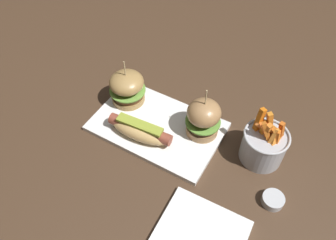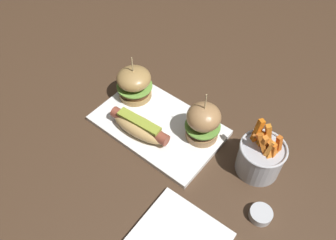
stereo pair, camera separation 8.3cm
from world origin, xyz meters
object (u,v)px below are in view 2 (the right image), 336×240
(slider_left, at_px, (134,83))
(slider_right, at_px, (203,122))
(fries_bucket, at_px, (261,157))
(sauce_ramekin, at_px, (261,214))
(platter_main, at_px, (158,125))
(hot_dog, at_px, (140,127))

(slider_left, xyz_separation_m, slider_right, (0.23, 0.00, 0.01))
(fries_bucket, relative_size, sauce_ramekin, 2.87)
(slider_left, bearing_deg, fries_bucket, 1.92)
(sauce_ramekin, bearing_deg, fries_bucket, 122.56)
(platter_main, distance_m, slider_left, 0.13)
(hot_dog, relative_size, sauce_ramekin, 3.44)
(platter_main, xyz_separation_m, sauce_ramekin, (0.33, -0.05, 0.00))
(slider_right, xyz_separation_m, fries_bucket, (0.16, 0.01, -0.02))
(hot_dog, distance_m, fries_bucket, 0.30)
(platter_main, relative_size, sauce_ramekin, 6.71)
(platter_main, relative_size, fries_bucket, 2.33)
(platter_main, xyz_separation_m, fries_bucket, (0.27, 0.05, 0.04))
(platter_main, distance_m, slider_right, 0.13)
(slider_right, height_order, fries_bucket, slider_right)
(hot_dog, xyz_separation_m, slider_left, (-0.10, 0.09, 0.02))
(slider_left, distance_m, fries_bucket, 0.38)
(hot_dog, distance_m, slider_left, 0.14)
(fries_bucket, bearing_deg, platter_main, -168.91)
(slider_right, bearing_deg, slider_left, -179.68)
(fries_bucket, bearing_deg, sauce_ramekin, -57.44)
(platter_main, bearing_deg, fries_bucket, 11.09)
(slider_left, distance_m, sauce_ramekin, 0.46)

